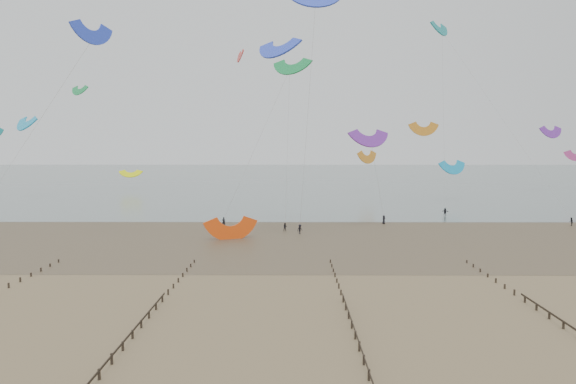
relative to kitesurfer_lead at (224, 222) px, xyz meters
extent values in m
plane|color=brown|center=(14.03, -44.73, -0.87)|extent=(500.00, 500.00, 0.00)
plane|color=#475654|center=(14.03, 155.27, -0.84)|extent=(500.00, 500.00, 0.00)
plane|color=#473A28|center=(14.03, -9.73, -0.85)|extent=(500.00, 500.00, 0.00)
ellipsoid|color=slate|center=(-3.97, -22.73, -0.86)|extent=(23.60, 14.36, 0.01)
ellipsoid|color=slate|center=(26.03, -6.73, -0.86)|extent=(33.64, 18.32, 0.01)
ellipsoid|color=slate|center=(59.03, -14.73, -0.86)|extent=(19.65, 13.67, 0.01)
ellipsoid|color=slate|center=(-25.97, -4.73, -0.86)|extent=(26.95, 14.22, 0.01)
cube|color=black|center=(-17.97, -45.89, -0.62)|extent=(0.16, 0.16, 0.59)
cube|color=black|center=(-17.97, -43.26, -0.64)|extent=(0.16, 0.16, 0.57)
cube|color=black|center=(-17.97, -40.63, -0.65)|extent=(0.16, 0.16, 0.54)
cube|color=black|center=(-17.97, -38.00, -0.66)|extent=(0.16, 0.16, 0.51)
cube|color=black|center=(-17.97, -35.36, -0.68)|extent=(0.16, 0.16, 0.48)
cube|color=black|center=(-17.97, -32.73, -0.69)|extent=(0.16, 0.16, 0.45)
cube|color=black|center=(0.03, -69.57, -0.49)|extent=(0.16, 0.16, 0.86)
cube|color=black|center=(0.03, -66.94, -0.51)|extent=(0.16, 0.16, 0.83)
cube|color=black|center=(0.03, -64.31, -0.52)|extent=(0.16, 0.16, 0.80)
cube|color=black|center=(0.03, -61.68, -0.53)|extent=(0.16, 0.16, 0.77)
cube|color=black|center=(0.03, -59.05, -0.55)|extent=(0.16, 0.16, 0.74)
cube|color=black|center=(0.03, -56.42, -0.56)|extent=(0.16, 0.16, 0.71)
cube|color=black|center=(0.03, -53.78, -0.58)|extent=(0.16, 0.16, 0.68)
cube|color=black|center=(0.03, -51.15, -0.59)|extent=(0.16, 0.16, 0.65)
cube|color=black|center=(0.03, -48.52, -0.61)|extent=(0.16, 0.16, 0.62)
cube|color=black|center=(0.03, -45.89, -0.62)|extent=(0.16, 0.16, 0.59)
cube|color=black|center=(0.03, -43.26, -0.64)|extent=(0.16, 0.16, 0.57)
cube|color=black|center=(0.03, -40.63, -0.65)|extent=(0.16, 0.16, 0.54)
cube|color=black|center=(0.03, -38.00, -0.66)|extent=(0.16, 0.16, 0.51)
cube|color=black|center=(0.03, -35.36, -0.68)|extent=(0.16, 0.16, 0.48)
cube|color=black|center=(0.03, -32.73, -0.69)|extent=(0.16, 0.16, 0.45)
cube|color=black|center=(0.03, -66.48, -0.25)|extent=(0.06, 32.50, 0.18)
cube|color=black|center=(18.03, -69.57, -0.49)|extent=(0.16, 0.16, 0.86)
cube|color=black|center=(18.03, -66.94, -0.51)|extent=(0.16, 0.16, 0.83)
cube|color=black|center=(18.03, -64.31, -0.52)|extent=(0.16, 0.16, 0.80)
cube|color=black|center=(18.03, -61.68, -0.53)|extent=(0.16, 0.16, 0.77)
cube|color=black|center=(18.03, -59.05, -0.55)|extent=(0.16, 0.16, 0.74)
cube|color=black|center=(18.03, -56.42, -0.56)|extent=(0.16, 0.16, 0.71)
cube|color=black|center=(18.03, -53.78, -0.58)|extent=(0.16, 0.16, 0.68)
cube|color=black|center=(18.03, -51.15, -0.59)|extent=(0.16, 0.16, 0.65)
cube|color=black|center=(18.03, -48.52, -0.61)|extent=(0.16, 0.16, 0.62)
cube|color=black|center=(18.03, -45.89, -0.62)|extent=(0.16, 0.16, 0.59)
cube|color=black|center=(18.03, -43.26, -0.64)|extent=(0.16, 0.16, 0.57)
cube|color=black|center=(18.03, -40.63, -0.65)|extent=(0.16, 0.16, 0.54)
cube|color=black|center=(18.03, -38.00, -0.66)|extent=(0.16, 0.16, 0.51)
cube|color=black|center=(18.03, -35.36, -0.68)|extent=(0.16, 0.16, 0.48)
cube|color=black|center=(18.03, -32.73, -0.69)|extent=(0.16, 0.16, 0.45)
cube|color=black|center=(18.03, -66.48, -0.25)|extent=(0.06, 32.50, 0.18)
cube|color=black|center=(36.03, -59.05, -0.55)|extent=(0.16, 0.16, 0.74)
cube|color=black|center=(36.03, -56.42, -0.56)|extent=(0.16, 0.16, 0.71)
cube|color=black|center=(36.03, -53.78, -0.58)|extent=(0.16, 0.16, 0.68)
cube|color=black|center=(36.03, -51.15, -0.59)|extent=(0.16, 0.16, 0.65)
cube|color=black|center=(36.03, -48.52, -0.61)|extent=(0.16, 0.16, 0.62)
cube|color=black|center=(36.03, -45.89, -0.62)|extent=(0.16, 0.16, 0.59)
cube|color=black|center=(36.03, -43.26, -0.64)|extent=(0.16, 0.16, 0.57)
cube|color=black|center=(36.03, -40.63, -0.65)|extent=(0.16, 0.16, 0.54)
cube|color=black|center=(36.03, -38.00, -0.66)|extent=(0.16, 0.16, 0.51)
cube|color=black|center=(36.03, -35.36, -0.68)|extent=(0.16, 0.16, 0.48)
cube|color=black|center=(36.03, -32.73, -0.69)|extent=(0.16, 0.16, 0.45)
imported|color=black|center=(0.00, 0.00, 0.00)|extent=(0.64, 0.42, 1.74)
imported|color=black|center=(14.37, -9.16, -0.03)|extent=(1.25, 1.12, 1.68)
imported|color=black|center=(66.40, 0.81, -0.05)|extent=(0.89, 0.98, 1.63)
imported|color=black|center=(30.96, 3.11, -0.01)|extent=(0.77, 0.96, 1.72)
imported|color=black|center=(46.55, 16.28, -0.06)|extent=(1.53, 1.16, 1.61)
imported|color=black|center=(11.78, -5.94, -0.11)|extent=(0.84, 0.72, 1.51)
camera|label=1|loc=(12.85, -105.69, 14.88)|focal=35.00mm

